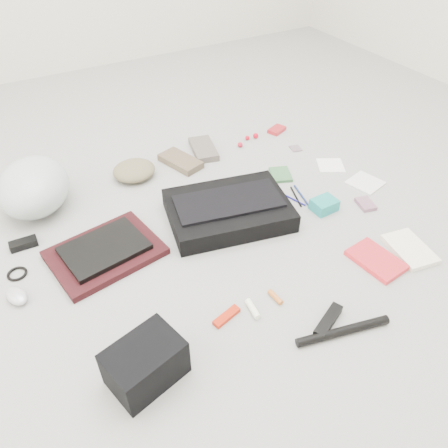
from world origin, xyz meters
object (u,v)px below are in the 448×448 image
camera_bag (145,363)px  book_red (376,260)px  messenger_bag (228,210)px  bike_helmet (34,187)px  accordion_wallet (324,205)px  laptop (104,248)px

camera_bag → book_red: 0.91m
messenger_bag → book_red: (0.34, -0.49, -0.03)m
camera_bag → book_red: size_ratio=1.06×
messenger_bag → camera_bag: 0.76m
bike_helmet → accordion_wallet: (1.04, -0.61, -0.08)m
messenger_bag → accordion_wallet: messenger_bag is taller
messenger_bag → laptop: 0.51m
laptop → bike_helmet: bike_helmet is taller
camera_bag → accordion_wallet: size_ratio=2.06×
messenger_bag → laptop: bearing=-171.9°
messenger_bag → camera_bag: (-0.56, -0.51, 0.03)m
laptop → book_red: size_ratio=1.49×
bike_helmet → book_red: bike_helmet is taller
bike_helmet → camera_bag: 0.97m
laptop → book_red: bearing=-41.1°
messenger_bag → book_red: 0.60m
camera_bag → accordion_wallet: 1.01m
bike_helmet → book_red: (1.01, -0.95, -0.10)m
bike_helmet → camera_bag: bike_helmet is taller
messenger_bag → bike_helmet: (-0.66, 0.46, 0.07)m
laptop → camera_bag: size_ratio=1.41×
messenger_bag → bike_helmet: 0.81m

